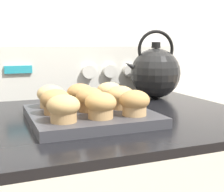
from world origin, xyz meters
TOP-DOWN VIEW (x-y plane):
  - wall_back at (0.00, 0.68)m, footprint 8.00×0.05m
  - control_panel at (0.00, 0.63)m, footprint 0.76×0.07m
  - muffin_pan at (-0.04, 0.27)m, footprint 0.28×0.28m
  - muffin_r0_c0 at (-0.12, 0.19)m, footprint 0.07×0.07m
  - muffin_r0_c1 at (-0.04, 0.19)m, footprint 0.07×0.07m
  - muffin_r0_c2 at (0.04, 0.19)m, footprint 0.07×0.07m
  - muffin_r1_c0 at (-0.12, 0.27)m, footprint 0.07×0.07m
  - muffin_r1_c1 at (-0.04, 0.27)m, footprint 0.07×0.07m
  - muffin_r1_c2 at (0.04, 0.27)m, footprint 0.07×0.07m
  - muffin_r2_c0 at (-0.12, 0.35)m, footprint 0.07×0.07m
  - muffin_r2_c1 at (-0.04, 0.35)m, footprint 0.07×0.07m
  - muffin_r2_c2 at (0.04, 0.35)m, footprint 0.07×0.07m
  - tea_kettle at (0.25, 0.49)m, footprint 0.20×0.17m

SIDE VIEW (x-z plane):
  - muffin_pan at x=-0.04m, z-range 0.89..0.91m
  - muffin_r0_c0 at x=-0.12m, z-range 0.91..0.97m
  - muffin_r0_c1 at x=-0.04m, z-range 0.91..0.97m
  - muffin_r0_c2 at x=0.04m, z-range 0.91..0.97m
  - muffin_r1_c0 at x=-0.12m, z-range 0.91..0.97m
  - muffin_r1_c1 at x=-0.04m, z-range 0.91..0.97m
  - muffin_r1_c2 at x=0.04m, z-range 0.91..0.97m
  - muffin_r2_c0 at x=-0.12m, z-range 0.91..0.97m
  - muffin_r2_c1 at x=-0.04m, z-range 0.91..0.97m
  - muffin_r2_c2 at x=0.04m, z-range 0.91..0.97m
  - control_panel at x=0.00m, z-range 0.89..1.06m
  - tea_kettle at x=0.25m, z-range 0.87..1.09m
  - wall_back at x=0.00m, z-range 0.00..2.40m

